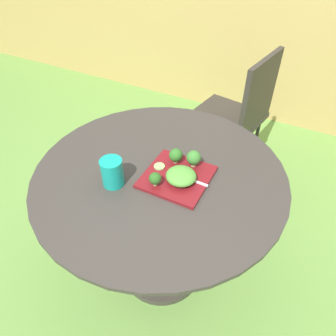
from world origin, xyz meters
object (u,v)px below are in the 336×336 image
at_px(drinking_glass, 112,174).
at_px(fork, 187,177).
at_px(patio_chair, 239,110).
at_px(salad_plate, 176,178).

bearing_deg(drinking_glass, fork, 30.27).
distance_m(patio_chair, drinking_glass, 1.13).
height_order(patio_chair, drinking_glass, patio_chair).
bearing_deg(drinking_glass, salad_plate, 32.92).
relative_size(salad_plate, fork, 1.64).
relative_size(drinking_glass, fork, 0.74).
bearing_deg(fork, salad_plate, -166.22).
distance_m(drinking_glass, fork, 0.29).
xyz_separation_m(patio_chair, drinking_glass, (-0.20, -1.08, 0.25)).
bearing_deg(patio_chair, salad_plate, -89.50).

